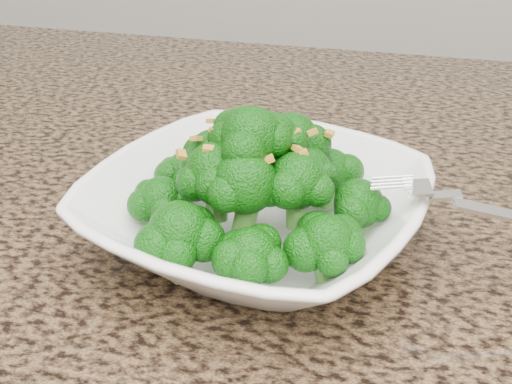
% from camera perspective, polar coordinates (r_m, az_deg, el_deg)
% --- Properties ---
extents(granite_counter, '(1.64, 1.04, 0.03)m').
position_cam_1_polar(granite_counter, '(0.56, -5.36, -3.69)').
color(granite_counter, brown).
rests_on(granite_counter, cabinet).
extents(bowl, '(0.31, 0.31, 0.06)m').
position_cam_1_polar(bowl, '(0.50, 0.00, -1.93)').
color(bowl, white).
rests_on(bowl, granite_counter).
extents(broccoli_pile, '(0.22, 0.22, 0.08)m').
position_cam_1_polar(broccoli_pile, '(0.46, 0.00, 5.40)').
color(broccoli_pile, '#0D5709').
rests_on(broccoli_pile, bowl).
extents(garlic_topping, '(0.13, 0.13, 0.01)m').
position_cam_1_polar(garlic_topping, '(0.45, 0.00, 10.23)').
color(garlic_topping, gold).
rests_on(garlic_topping, broccoli_pile).
extents(fork, '(0.19, 0.06, 0.01)m').
position_cam_1_polar(fork, '(0.46, 16.93, -0.42)').
color(fork, silver).
rests_on(fork, bowl).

